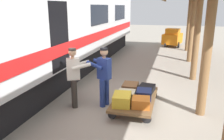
{
  "coord_description": "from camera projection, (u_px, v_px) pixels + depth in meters",
  "views": [
    {
      "loc": [
        -1.03,
        6.08,
        2.81
      ],
      "look_at": [
        0.54,
        0.35,
        1.15
      ],
      "focal_mm": 36.75,
      "sensor_mm": 36.0,
      "label": 1
    }
  ],
  "objects": [
    {
      "name": "train_car",
      "position": [
        16.0,
        31.0,
        7.05
      ],
      "size": [
        3.02,
        21.77,
        4.0
      ],
      "color": "silver",
      "rests_on": "ground_plane"
    },
    {
      "name": "suitcase_navy_fabric",
      "position": [
        144.0,
        94.0,
        6.43
      ],
      "size": [
        0.45,
        0.52,
        0.25
      ],
      "primitive_type": "cube",
      "rotation": [
        0.0,
        0.0,
        0.09
      ],
      "color": "navy",
      "rests_on": "luggage_cart"
    },
    {
      "name": "ground_plane",
      "position": [
        133.0,
        106.0,
        6.66
      ],
      "size": [
        60.0,
        60.0,
        0.0
      ],
      "primitive_type": "plane",
      "color": "gray"
    },
    {
      "name": "suitcase_orange_carryall",
      "position": [
        141.0,
        102.0,
        5.89
      ],
      "size": [
        0.5,
        0.49,
        0.24
      ],
      "primitive_type": "cube",
      "rotation": [
        0.0,
        0.0,
        0.11
      ],
      "color": "#CC6B23",
      "rests_on": "luggage_cart"
    },
    {
      "name": "suitcase_yellow_case",
      "position": [
        122.0,
        99.0,
        6.01
      ],
      "size": [
        0.52,
        0.66,
        0.3
      ],
      "primitive_type": "cube",
      "rotation": [
        0.0,
        0.0,
        0.12
      ],
      "color": "gold",
      "rests_on": "luggage_cart"
    },
    {
      "name": "luggage_cart",
      "position": [
        135.0,
        99.0,
        6.54
      ],
      "size": [
        1.12,
        2.11,
        0.3
      ],
      "color": "brown",
      "rests_on": "ground_plane"
    },
    {
      "name": "porter_in_overalls",
      "position": [
        104.0,
        75.0,
        6.5
      ],
      "size": [
        0.73,
        0.56,
        1.7
      ],
      "color": "navy",
      "rests_on": "ground_plane"
    },
    {
      "name": "baggage_tug",
      "position": [
        172.0,
        38.0,
        16.42
      ],
      "size": [
        1.47,
        1.91,
        1.3
      ],
      "color": "orange",
      "rests_on": "ground_plane"
    },
    {
      "name": "porter_by_door",
      "position": [
        74.0,
        76.0,
        6.45
      ],
      "size": [
        0.74,
        0.62,
        1.7
      ],
      "color": "#332D28",
      "rests_on": "ground_plane"
    },
    {
      "name": "suitcase_brown_leather",
      "position": [
        130.0,
        87.0,
        7.1
      ],
      "size": [
        0.47,
        0.58,
        0.2
      ],
      "primitive_type": "cube",
      "rotation": [
        0.0,
        0.0,
        0.02
      ],
      "color": "brown",
      "rests_on": "luggage_cart"
    },
    {
      "name": "suitcase_cream_canvas",
      "position": [
        126.0,
        94.0,
        6.57
      ],
      "size": [
        0.51,
        0.48,
        0.17
      ],
      "primitive_type": "cube",
      "rotation": [
        0.0,
        0.0,
        0.04
      ],
      "color": "beige",
      "rests_on": "luggage_cart"
    },
    {
      "name": "suitcase_black_hardshell",
      "position": [
        146.0,
        88.0,
        6.98
      ],
      "size": [
        0.51,
        0.6,
        0.18
      ],
      "primitive_type": "cube",
      "rotation": [
        0.0,
        0.0,
        -0.12
      ],
      "color": "black",
      "rests_on": "luggage_cart"
    }
  ]
}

